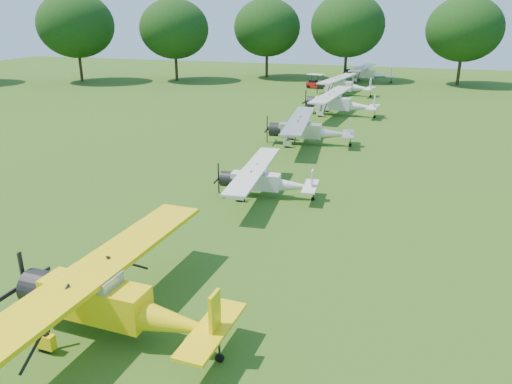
{
  "coord_description": "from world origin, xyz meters",
  "views": [
    {
      "loc": [
        9.12,
        -22.65,
        9.92
      ],
      "look_at": [
        1.81,
        -0.14,
        1.4
      ],
      "focal_mm": 35.0,
      "sensor_mm": 36.0,
      "label": 1
    }
  ],
  "objects_px": {
    "aircraft_2": "(110,298)",
    "aircraft_5": "(338,102)",
    "golf_cart": "(315,83)",
    "aircraft_7": "(367,72)",
    "aircraft_4": "(307,129)",
    "aircraft_6": "(343,84)",
    "aircraft_3": "(263,179)"
  },
  "relations": [
    {
      "from": "aircraft_7",
      "to": "aircraft_6",
      "type": "bearing_deg",
      "value": -90.39
    },
    {
      "from": "aircraft_4",
      "to": "aircraft_6",
      "type": "bearing_deg",
      "value": 85.76
    },
    {
      "from": "aircraft_6",
      "to": "golf_cart",
      "type": "bearing_deg",
      "value": 140.5
    },
    {
      "from": "aircraft_4",
      "to": "aircraft_5",
      "type": "height_order",
      "value": "aircraft_5"
    },
    {
      "from": "aircraft_2",
      "to": "aircraft_5",
      "type": "distance_m",
      "value": 39.31
    },
    {
      "from": "aircraft_5",
      "to": "aircraft_7",
      "type": "xyz_separation_m",
      "value": [
        -0.13,
        27.8,
        -0.0
      ]
    },
    {
      "from": "aircraft_5",
      "to": "aircraft_4",
      "type": "bearing_deg",
      "value": -87.81
    },
    {
      "from": "aircraft_6",
      "to": "golf_cart",
      "type": "relative_size",
      "value": 4.73
    },
    {
      "from": "aircraft_3",
      "to": "aircraft_2",
      "type": "bearing_deg",
      "value": -98.21
    },
    {
      "from": "aircraft_3",
      "to": "aircraft_6",
      "type": "xyz_separation_m",
      "value": [
        -1.44,
        38.85,
        0.3
      ]
    },
    {
      "from": "aircraft_2",
      "to": "aircraft_4",
      "type": "relative_size",
      "value": 1.09
    },
    {
      "from": "aircraft_4",
      "to": "aircraft_6",
      "type": "xyz_separation_m",
      "value": [
        -1.17,
        26.29,
        0.08
      ]
    },
    {
      "from": "aircraft_5",
      "to": "aircraft_7",
      "type": "relative_size",
      "value": 1.0
    },
    {
      "from": "aircraft_5",
      "to": "aircraft_3",
      "type": "bearing_deg",
      "value": -86.21
    },
    {
      "from": "aircraft_4",
      "to": "aircraft_2",
      "type": "bearing_deg",
      "value": -97.87
    },
    {
      "from": "aircraft_4",
      "to": "aircraft_6",
      "type": "distance_m",
      "value": 26.31
    },
    {
      "from": "aircraft_2",
      "to": "aircraft_4",
      "type": "bearing_deg",
      "value": 91.31
    },
    {
      "from": "aircraft_7",
      "to": "golf_cart",
      "type": "height_order",
      "value": "aircraft_7"
    },
    {
      "from": "aircraft_7",
      "to": "golf_cart",
      "type": "distance_m",
      "value": 11.05
    },
    {
      "from": "aircraft_6",
      "to": "aircraft_3",
      "type": "bearing_deg",
      "value": -79.48
    },
    {
      "from": "aircraft_2",
      "to": "golf_cart",
      "type": "relative_size",
      "value": 4.87
    },
    {
      "from": "aircraft_3",
      "to": "aircraft_6",
      "type": "distance_m",
      "value": 38.88
    },
    {
      "from": "aircraft_2",
      "to": "aircraft_7",
      "type": "height_order",
      "value": "aircraft_2"
    },
    {
      "from": "aircraft_3",
      "to": "golf_cart",
      "type": "xyz_separation_m",
      "value": [
        -6.02,
        43.91,
        -0.42
      ]
    },
    {
      "from": "aircraft_7",
      "to": "aircraft_4",
      "type": "bearing_deg",
      "value": -84.89
    },
    {
      "from": "aircraft_7",
      "to": "golf_cart",
      "type": "xyz_separation_m",
      "value": [
        -6.06,
        -9.21,
        -0.74
      ]
    },
    {
      "from": "golf_cart",
      "to": "aircraft_2",
      "type": "bearing_deg",
      "value": -71.8
    },
    {
      "from": "golf_cart",
      "to": "aircraft_4",
      "type": "bearing_deg",
      "value": -66.59
    },
    {
      "from": "aircraft_2",
      "to": "aircraft_5",
      "type": "bearing_deg",
      "value": 91.01
    },
    {
      "from": "golf_cart",
      "to": "aircraft_5",
      "type": "bearing_deg",
      "value": -58.57
    },
    {
      "from": "aircraft_4",
      "to": "aircraft_7",
      "type": "relative_size",
      "value": 0.92
    },
    {
      "from": "aircraft_6",
      "to": "golf_cart",
      "type": "height_order",
      "value": "aircraft_6"
    }
  ]
}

